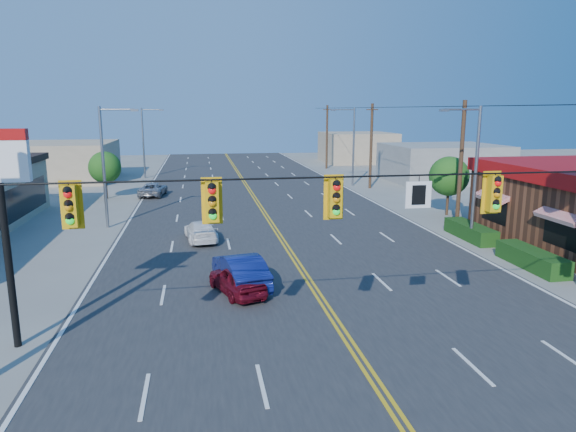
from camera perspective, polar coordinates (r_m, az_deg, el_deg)
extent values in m
plane|color=gray|center=(16.12, 9.18, -17.27)|extent=(160.00, 160.00, 0.00)
cube|color=#2D2D30|center=(34.51, -1.62, -1.26)|extent=(20.00, 120.00, 0.06)
cylinder|color=black|center=(14.24, 9.97, 4.39)|extent=(24.00, 0.05, 0.05)
cube|color=white|center=(14.76, 14.29, 2.30)|extent=(0.75, 0.04, 0.75)
cube|color=#D89E0C|center=(13.86, -23.04, 1.02)|extent=(0.55, 0.34, 1.25)
cube|color=#D89E0C|center=(13.49, -8.43, 1.57)|extent=(0.55, 0.34, 1.25)
cube|color=#D89E0C|center=(13.96, 5.24, 1.99)|extent=(0.55, 0.34, 1.25)
cube|color=#D89E0C|center=(15.84, 21.91, 2.35)|extent=(0.55, 0.34, 1.25)
cube|color=#194214|center=(30.96, 22.28, -2.86)|extent=(1.20, 9.00, 0.90)
cylinder|color=black|center=(18.97, -28.64, -4.33)|extent=(0.24, 0.24, 6.00)
cylinder|color=gray|center=(31.76, 20.11, 4.18)|extent=(0.20, 0.20, 8.00)
cylinder|color=gray|center=(30.99, 18.81, 11.15)|extent=(2.20, 0.12, 0.12)
cube|color=gray|center=(30.49, 16.96, 11.18)|extent=(0.50, 0.25, 0.15)
cylinder|color=gray|center=(53.79, 7.29, 7.60)|extent=(0.20, 0.20, 8.00)
cylinder|color=gray|center=(53.35, 6.25, 11.67)|extent=(2.20, 0.12, 0.12)
cube|color=gray|center=(53.06, 5.08, 11.64)|extent=(0.50, 0.25, 0.15)
cylinder|color=gray|center=(36.02, -19.80, 5.01)|extent=(0.20, 0.20, 8.00)
cylinder|color=gray|center=(35.65, -18.46, 11.17)|extent=(2.20, 0.12, 0.12)
cube|color=gray|center=(35.51, -16.67, 11.20)|extent=(0.50, 0.25, 0.15)
cylinder|color=gray|center=(61.71, -15.77, 7.77)|extent=(0.20, 0.20, 8.00)
cylinder|color=gray|center=(61.49, -14.93, 11.35)|extent=(2.20, 0.12, 0.12)
cube|color=gray|center=(61.41, -13.89, 11.36)|extent=(0.50, 0.25, 0.15)
cylinder|color=#47301E|center=(35.78, 18.64, 5.37)|extent=(0.28, 0.28, 8.40)
cylinder|color=#47301E|center=(52.26, 9.22, 7.64)|extent=(0.28, 0.28, 8.40)
cylinder|color=#47301E|center=(69.49, 4.35, 8.73)|extent=(0.28, 0.28, 8.40)
cylinder|color=#47301E|center=(40.31, 17.29, 1.58)|extent=(0.20, 0.20, 2.10)
sphere|color=#235B19|center=(40.04, 17.46, 4.24)|extent=(2.94, 2.94, 2.94)
cylinder|color=#47301E|center=(48.46, -19.54, 3.00)|extent=(0.20, 0.20, 2.00)
sphere|color=#235B19|center=(48.24, -19.69, 5.12)|extent=(2.80, 2.80, 2.80)
cube|color=gray|center=(59.92, 16.83, 5.69)|extent=(12.00, 10.00, 4.00)
cube|color=tan|center=(63.39, -23.83, 5.59)|extent=(11.00, 12.00, 4.20)
cube|color=tan|center=(79.15, 7.71, 7.57)|extent=(10.00, 10.00, 4.40)
imported|color=maroon|center=(22.15, -5.70, -7.18)|extent=(2.56, 3.92, 1.24)
imported|color=navy|center=(22.98, -5.32, -6.15)|extent=(2.44, 4.74, 1.49)
imported|color=white|center=(31.27, -9.67, -1.72)|extent=(2.18, 4.29, 1.19)
imported|color=#9F9FA4|center=(48.48, -14.75, 2.82)|extent=(2.58, 4.60, 1.21)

